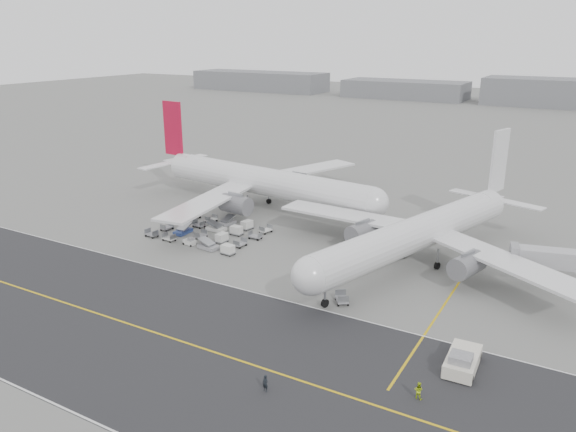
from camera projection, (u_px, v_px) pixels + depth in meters
The scene contains 11 objects.
ground at pixel (234, 280), 85.26m from camera, with size 700.00×700.00×0.00m, color gray.
taxiway at pixel (183, 342), 68.03m from camera, with size 220.00×59.00×0.03m.
horizon_buildings at pixel (575, 108), 286.10m from camera, with size 520.00×28.00×28.00m, color slate, non-canonical shape.
airliner_a at pixel (259, 181), 118.80m from camera, with size 60.46×59.47×20.90m.
airliner_b at pixel (421, 232), 89.50m from camera, with size 53.05×54.14×19.25m.
pushback_tug at pixel (462, 361), 62.24m from camera, with size 3.48×8.85×2.52m.
jet_bridge at pixel (567, 262), 81.19m from camera, with size 16.04×6.53×5.99m.
gse_cluster at pixel (209, 234), 104.57m from camera, with size 24.71×19.64×1.81m, color #96969B, non-canonical shape.
stray_dolly at pixel (342, 303), 77.93m from camera, with size 1.57×2.55×1.57m, color silver, non-canonical shape.
ground_crew_a at pixel (265, 383), 58.37m from camera, with size 0.69×0.45×1.88m, color black.
ground_crew_b at pixel (418, 390), 57.20m from camera, with size 0.92×0.72×1.90m, color #A8C717.
Camera 1 is at (45.76, -63.83, 35.54)m, focal length 35.00 mm.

